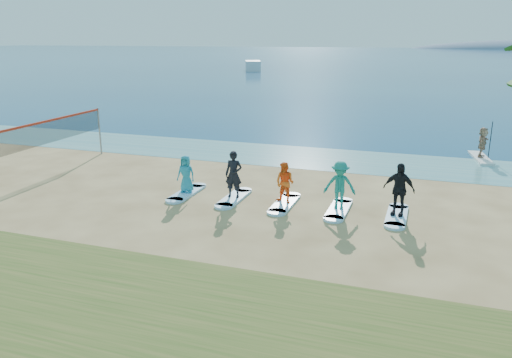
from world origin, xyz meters
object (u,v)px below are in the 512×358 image
(boat_offshore_a, at_px, (253,71))
(student_1, at_px, (234,174))
(student_2, at_px, (285,183))
(student_4, at_px, (399,189))
(surfboard_3, at_px, (339,210))
(student_3, at_px, (340,185))
(paddleboarder, at_px, (483,142))
(surfboard_4, at_px, (397,216))
(volleyball_net, at_px, (41,134))
(student_0, at_px, (186,174))
(surfboard_1, at_px, (234,198))
(paddleboard, at_px, (481,158))
(surfboard_2, at_px, (284,204))
(surfboard_0, at_px, (187,193))

(boat_offshore_a, xyz_separation_m, student_1, (25.48, -74.15, 1.01))
(student_2, relative_size, student_4, 0.83)
(surfboard_3, distance_m, student_3, 0.93)
(paddleboarder, height_order, surfboard_4, paddleboarder)
(paddleboarder, distance_m, student_4, 11.05)
(student_1, height_order, student_2, student_1)
(student_1, relative_size, surfboard_4, 0.83)
(volleyball_net, xyz_separation_m, boat_offshore_a, (-15.89, 73.63, -1.90))
(student_2, bearing_deg, surfboard_4, 13.43)
(student_2, relative_size, student_3, 0.88)
(student_0, relative_size, surfboard_1, 0.69)
(surfboard_3, relative_size, student_3, 1.24)
(volleyball_net, distance_m, paddleboard, 21.79)
(paddleboard, xyz_separation_m, paddleboarder, (0.00, 0.00, 0.84))
(student_3, bearing_deg, student_1, 172.91)
(paddleboarder, xyz_separation_m, surfboard_4, (-3.52, -10.47, -0.85))
(volleyball_net, distance_m, paddleboarder, 21.74)
(student_0, bearing_deg, paddleboard, 39.94)
(volleyball_net, distance_m, surfboard_1, 9.78)
(surfboard_2, bearing_deg, student_3, 0.00)
(surfboard_1, relative_size, surfboard_4, 1.00)
(student_3, distance_m, surfboard_4, 2.26)
(volleyball_net, height_order, student_3, volleyball_net)
(surfboard_0, xyz_separation_m, student_1, (2.06, 0.00, 0.96))
(paddleboarder, distance_m, surfboard_4, 11.08)
(surfboard_1, bearing_deg, volleyball_net, 176.88)
(boat_offshore_a, relative_size, surfboard_3, 3.10)
(student_1, height_order, student_3, student_1)
(paddleboard, relative_size, student_0, 1.98)
(surfboard_2, bearing_deg, surfboard_1, 180.00)
(surfboard_0, xyz_separation_m, student_4, (8.25, 0.00, 0.99))
(boat_offshore_a, distance_m, surfboard_4, 80.63)
(boat_offshore_a, bearing_deg, student_4, -87.86)
(volleyball_net, relative_size, surfboard_4, 4.13)
(student_4, bearing_deg, surfboard_4, 0.00)
(surfboard_0, xyz_separation_m, surfboard_2, (4.13, 0.00, 0.00))
(surfboard_0, xyz_separation_m, surfboard_4, (8.25, 0.00, 0.00))
(surfboard_2, relative_size, student_4, 1.17)
(volleyball_net, relative_size, student_4, 4.83)
(paddleboarder, height_order, surfboard_3, paddleboarder)
(surfboard_0, height_order, student_0, student_0)
(student_3, relative_size, surfboard_4, 0.81)
(paddleboard, xyz_separation_m, student_4, (-3.52, -10.47, 0.97))
(boat_offshore_a, xyz_separation_m, surfboard_3, (29.61, -74.15, 0.04))
(surfboard_1, bearing_deg, student_4, 0.00)
(paddleboard, distance_m, surfboard_0, 15.76)
(student_0, height_order, surfboard_1, student_0)
(boat_offshore_a, distance_m, student_3, 79.85)
(student_1, bearing_deg, student_2, -3.85)
(surfboard_0, height_order, surfboard_1, same)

